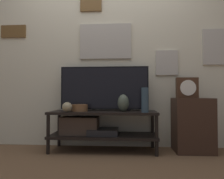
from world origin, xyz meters
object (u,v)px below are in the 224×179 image
vase_wide_bowl (80,108)px  vase_round_glass (67,107)px  vase_tall_ceramic (145,100)px  mantel_clock (187,88)px  vase_urn_stoneware (123,103)px  television (104,88)px

vase_wide_bowl → vase_round_glass: bearing=-134.4°
vase_tall_ceramic → mantel_clock: mantel_clock is taller
vase_round_glass → vase_wide_bowl: 0.17m
vase_urn_stoneware → mantel_clock: mantel_clock is taller
vase_wide_bowl → vase_urn_stoneware: bearing=2.1°
vase_tall_ceramic → vase_wide_bowl: size_ratio=1.43×
television → vase_round_glass: television is taller
vase_round_glass → vase_urn_stoneware: size_ratio=0.56×
vase_round_glass → vase_urn_stoneware: 0.67m
vase_round_glass → vase_urn_stoneware: (0.66, 0.14, 0.05)m
vase_urn_stoneware → television: bearing=154.1°
vase_wide_bowl → vase_tall_ceramic: bearing=-10.3°
vase_urn_stoneware → vase_tall_ceramic: bearing=-33.0°
mantel_clock → vase_round_glass: bearing=-171.4°
vase_urn_stoneware → vase_wide_bowl: (-0.54, -0.02, -0.06)m
television → vase_wide_bowl: (-0.29, -0.14, -0.25)m
vase_urn_stoneware → vase_wide_bowl: bearing=-177.9°
vase_wide_bowl → television: bearing=25.2°
television → vase_urn_stoneware: size_ratio=5.43×
mantel_clock → vase_urn_stoneware: bearing=-174.5°
vase_round_glass → vase_tall_ceramic: 0.91m
television → vase_urn_stoneware: (0.24, -0.12, -0.19)m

